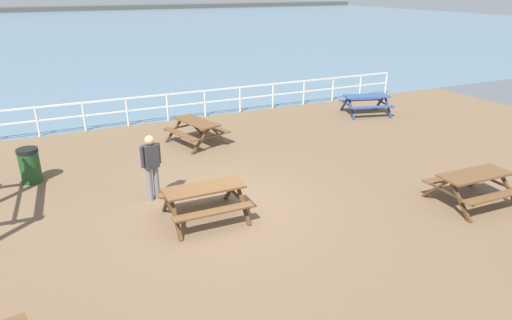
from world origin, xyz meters
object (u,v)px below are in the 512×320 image
Objects in this scene: picnic_table_far_left at (204,195)px; litter_bin at (30,165)px; visitor at (151,164)px; picnic_table_near_left at (474,181)px; picnic_table_far_right at (196,127)px; picnic_table_near_right at (366,100)px.

litter_bin reaches higher than picnic_table_far_left.
picnic_table_near_left is at bearing 47.15° from visitor.
picnic_table_far_right is (-4.63, 7.12, 0.00)m from picnic_table_near_left.
litter_bin reaches higher than picnic_table_near_left.
litter_bin is (-2.73, 2.46, -0.47)m from visitor.
litter_bin is at bearing 132.79° from picnic_table_far_left.
picnic_table_far_right is (1.49, 5.08, 0.00)m from picnic_table_far_left.
visitor reaches higher than picnic_table_far_right.
visitor is 1.75× the size of litter_bin.
litter_bin is at bearing -156.96° from picnic_table_near_right.
picnic_table_far_right is 1.30× the size of visitor.
picnic_table_near_left is at bearing -163.52° from picnic_table_far_right.
picnic_table_near_left is 11.36m from litter_bin.
picnic_table_near_left is at bearing -94.92° from picnic_table_near_right.
picnic_table_far_left and picnic_table_far_right have the same top height.
picnic_table_near_right is 10.62m from visitor.
picnic_table_near_right is 7.46m from picnic_table_far_right.
litter_bin is at bearing -148.01° from visitor.
litter_bin is (-5.05, -1.16, -0.10)m from picnic_table_far_right.
picnic_table_far_left is at bearing 147.10° from picnic_table_far_right.
picnic_table_far_left is at bearing -132.54° from picnic_table_near_right.
litter_bin is (-12.49, -1.72, -0.10)m from picnic_table_near_right.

